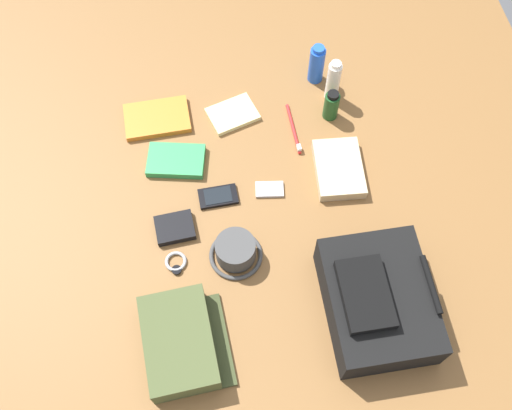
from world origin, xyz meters
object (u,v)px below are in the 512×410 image
Objects in this scene: deodorant_spray at (317,64)px; folded_towel at (339,169)px; media_player at (269,189)px; wallet at (175,228)px; shampoo_bottle at (331,105)px; backpack at (377,300)px; cell_phone at (218,196)px; travel_guidebook at (176,161)px; wristwatch at (176,263)px; notepad at (233,114)px; toothpaste_tube at (333,81)px; toiletry_pouch at (181,343)px; paperback_novel at (157,118)px; toothbrush at (294,131)px; bucket_hat at (236,251)px.

folded_towel is (0.37, -0.00, -0.05)m from deodorant_spray.
wallet is (0.09, -0.29, 0.01)m from media_player.
deodorant_spray is 1.33× the size of shampoo_bottle.
cell_phone is at bearing -137.50° from backpack.
folded_towel reaches higher than travel_guidebook.
wristwatch is at bearing -8.29° from wallet.
notepad is at bearing -157.58° from backpack.
toothpaste_tube is 1.07× the size of notepad.
cell_phone is at bearing -58.28° from shampoo_bottle.
shampoo_bottle is (0.16, 0.02, -0.02)m from deodorant_spray.
toiletry_pouch reaches higher than wallet.
shampoo_bottle is at bearing 121.72° from cell_phone.
shampoo_bottle is 0.69m from wristwatch.
toiletry_pouch is at bearing -19.30° from cell_phone.
folded_towel is at bearing 94.79° from cell_phone.
folded_towel is (0.29, -0.04, -0.06)m from toothpaste_tube.
wallet is (-0.34, 0.01, -0.03)m from toiletry_pouch.
paperback_novel is 1.40× the size of notepad.
travel_guidebook reaches higher than toothbrush.
backpack is 0.65m from shampoo_bottle.
backpack reaches higher than folded_towel.
deodorant_spray reaches higher than toothbrush.
bucket_hat is 0.37m from travel_guidebook.
toothpaste_tube is 0.58m from paperback_novel.
travel_guidebook is (0.17, 0.05, 0.00)m from paperback_novel.
toothbrush is 0.95× the size of folded_towel.
bucket_hat is 2.15× the size of wristwatch.
toothbrush is (-0.63, 0.42, -0.03)m from toiletry_pouch.
cell_phone is 0.24m from wristwatch.
toiletry_pouch is 0.98m from deodorant_spray.
toiletry_pouch is 3.85× the size of wristwatch.
backpack is at bearing 36.40° from paperback_novel.
bucket_hat is 1.04× the size of deodorant_spray.
toothpaste_tube reaches higher than folded_towel.
toiletry_pouch reaches higher than cell_phone.
wallet is at bearing -77.06° from folded_towel.
backpack reaches higher than media_player.
media_player is 0.30m from notepad.
toothpaste_tube is 1.46× the size of wallet.
shampoo_bottle reaches higher than cell_phone.
deodorant_spray is 1.25× the size of cell_phone.
deodorant_spray is at bearing 179.49° from folded_towel.
wallet is at bearing 175.84° from wristwatch.
toiletry_pouch is at bearing -48.71° from folded_towel.
travel_guidebook is 0.30m from media_player.
toothbrush is (-0.39, 0.41, 0.00)m from wristwatch.
notepad is at bearing 161.94° from toiletry_pouch.
notepad is (-0.38, 0.22, -0.00)m from wallet.
bucket_hat is (-0.23, 0.18, -0.01)m from toiletry_pouch.
bucket_hat is at bearing -37.02° from toothpaste_tube.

